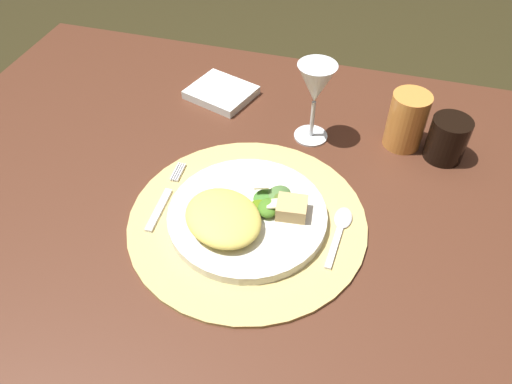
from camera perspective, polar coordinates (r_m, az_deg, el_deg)
The scene contains 13 objects.
ground_plane at distance 1.49m, azimuth -1.15°, elevation -20.07°, with size 6.00×6.00×0.00m, color #302A15.
dining_table at distance 0.98m, azimuth -1.65°, elevation -5.81°, with size 1.25×0.88×0.75m.
placemat at distance 0.81m, azimuth -0.99°, elevation -3.29°, with size 0.39×0.39×0.01m, color tan.
dinner_plate at distance 0.80m, azimuth -1.00°, elevation -2.74°, with size 0.26×0.26×0.02m, color silver.
pasta_serving at distance 0.76m, azimuth -3.80°, elevation -2.95°, with size 0.13×0.11×0.03m, color #E3CC59.
salad_greens at distance 0.80m, azimuth 1.77°, elevation -1.01°, with size 0.07×0.08×0.03m.
bread_piece at distance 0.78m, azimuth 4.13°, elevation -1.85°, with size 0.05×0.04×0.03m, color tan.
fork at distance 0.85m, azimuth -10.47°, elevation -0.76°, with size 0.02×0.16×0.00m.
spoon at distance 0.80m, azimuth 9.71°, elevation -3.86°, with size 0.03×0.13×0.01m.
napkin at distance 1.07m, azimuth -4.01°, elevation 11.34°, with size 0.13×0.11×0.02m, color white.
wine_glass at distance 0.90m, azimuth 6.86°, elevation 11.91°, with size 0.07×0.07×0.16m.
amber_tumbler at distance 0.96m, azimuth 16.92°, elevation 7.86°, with size 0.07×0.07×0.11m, color #D0853A.
dark_tumbler at distance 0.96m, azimuth 21.13°, elevation 5.70°, with size 0.07×0.07×0.08m, color black.
Camera 1 is at (0.20, -0.58, 1.36)m, focal length 34.82 mm.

